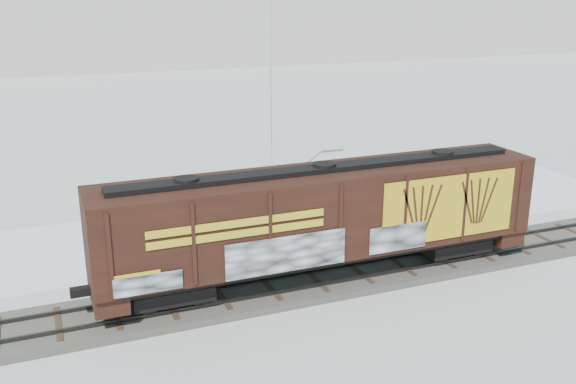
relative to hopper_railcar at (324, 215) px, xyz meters
name	(u,v)px	position (x,y,z in m)	size (l,w,h in m)	color
ground	(358,277)	(1.65, 0.01, -3.00)	(500.00, 500.00, 0.00)	white
rail_track	(358,274)	(1.65, 0.01, -2.85)	(50.00, 3.40, 0.43)	#59544C
parking_strip	(291,221)	(1.65, 7.51, -2.98)	(40.00, 8.00, 0.03)	white
hopper_railcar	(324,215)	(0.00, 0.00, 0.00)	(18.29, 3.06, 4.62)	black
flagpole	(273,111)	(2.68, 12.89, 1.87)	(2.30, 0.90, 12.89)	silver
car_silver	(260,214)	(-0.31, 6.88, -2.13)	(1.97, 4.91, 1.67)	#9EA0A5
car_white	(363,198)	(5.83, 7.32, -2.21)	(1.61, 4.61, 1.52)	white
car_dark	(466,186)	(12.42, 7.11, -2.22)	(2.10, 5.17, 1.50)	black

